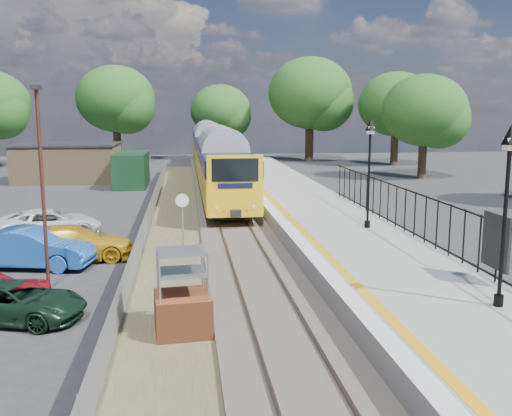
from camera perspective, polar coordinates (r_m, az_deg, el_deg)
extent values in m
plane|color=#2D2D30|center=(18.15, 0.74, -8.99)|extent=(120.00, 120.00, 0.00)
cube|color=#473F38|center=(27.73, -2.09, -2.20)|extent=(3.40, 80.00, 0.20)
cube|color=#4C472D|center=(25.70, -8.16, -3.41)|extent=(2.60, 70.00, 0.06)
cube|color=brown|center=(27.65, -3.58, -1.99)|extent=(0.07, 80.00, 0.14)
cube|color=brown|center=(27.77, -0.61, -1.92)|extent=(0.07, 80.00, 0.14)
cube|color=gray|center=(26.43, 7.41, -2.09)|extent=(5.00, 70.00, 0.90)
cube|color=silver|center=(25.87, 2.60, -1.25)|extent=(0.50, 70.00, 0.01)
cube|color=yellow|center=(25.96, 3.69, -1.22)|extent=(0.30, 70.00, 0.01)
cylinder|color=black|center=(15.95, 23.09, -8.50)|extent=(0.24, 0.24, 0.30)
cylinder|color=black|center=(15.50, 23.54, -1.97)|extent=(0.10, 0.10, 3.70)
cube|color=black|center=(15.25, 24.04, 5.23)|extent=(0.08, 0.08, 0.30)
cube|color=beige|center=(15.24, 24.08, 5.86)|extent=(0.26, 0.26, 0.30)
cone|color=black|center=(15.23, 24.14, 6.73)|extent=(0.44, 0.44, 0.50)
cylinder|color=black|center=(24.73, 11.07, -1.59)|extent=(0.24, 0.24, 0.30)
cylinder|color=black|center=(24.45, 11.21, 2.67)|extent=(0.10, 0.10, 3.70)
cube|color=black|center=(24.29, 11.36, 7.24)|extent=(0.08, 0.08, 0.30)
cube|color=beige|center=(24.28, 11.37, 7.64)|extent=(0.26, 0.26, 0.30)
cone|color=black|center=(24.28, 11.39, 8.18)|extent=(0.44, 0.44, 0.50)
cube|color=black|center=(21.70, 17.21, 0.87)|extent=(0.05, 26.00, 0.05)
cube|color=black|center=(17.84, 22.89, -3.10)|extent=(0.08, 1.40, 1.60)
cube|color=#917852|center=(50.15, -18.23, 4.29)|extent=(8.00, 6.00, 3.00)
cube|color=black|center=(50.04, -18.33, 6.05)|extent=(8.20, 6.20, 0.15)
cube|color=#133520|center=(45.44, -12.34, 3.78)|extent=(2.40, 6.00, 2.60)
cylinder|color=#332319|center=(67.57, -13.69, 6.14)|extent=(0.88, 0.88, 3.85)
ellipsoid|color=#22521B|center=(67.48, -13.87, 10.57)|extent=(8.80, 8.80, 7.48)
cylinder|color=#332319|center=(69.30, -3.53, 6.18)|extent=(0.72, 0.72, 3.15)
ellipsoid|color=#22521B|center=(69.17, -3.57, 9.72)|extent=(7.20, 7.20, 6.12)
cylinder|color=#332319|center=(66.70, 5.35, 6.48)|extent=(0.96, 0.96, 4.20)
ellipsoid|color=#22521B|center=(66.63, 5.43, 11.38)|extent=(9.60, 9.60, 8.16)
cylinder|color=#332319|center=(63.25, 13.66, 5.75)|extent=(0.80, 0.80, 3.50)
ellipsoid|color=#22521B|center=(63.13, 13.83, 10.06)|extent=(8.00, 8.00, 6.80)
cylinder|color=#332319|center=(51.42, 16.28, 4.59)|extent=(0.72, 0.72, 3.15)
ellipsoid|color=#22521B|center=(51.25, 16.51, 9.36)|extent=(7.20, 7.20, 6.12)
cube|color=yellow|center=(37.38, -3.47, 3.35)|extent=(2.80, 20.00, 1.90)
cube|color=#0E1036|center=(37.26, -3.49, 5.34)|extent=(2.82, 20.00, 0.90)
cube|color=black|center=(37.26, -3.49, 5.34)|extent=(2.82, 18.00, 0.70)
cube|color=black|center=(37.53, -3.45, 1.56)|extent=(2.00, 18.00, 0.45)
cube|color=yellow|center=(57.87, -4.79, 5.59)|extent=(2.80, 20.00, 1.90)
cube|color=#0E1036|center=(57.79, -4.81, 6.87)|extent=(2.82, 20.00, 0.90)
cube|color=black|center=(57.79, -4.81, 6.87)|extent=(2.82, 18.00, 0.70)
cube|color=black|center=(57.97, -4.78, 4.43)|extent=(2.00, 18.00, 0.45)
cube|color=black|center=(27.11, -2.10, 3.82)|extent=(2.24, 0.04, 1.10)
cube|color=#984726|center=(15.30, -7.33, -10.53)|extent=(1.55, 1.55, 1.10)
cylinder|color=#999EA3|center=(22.69, -7.33, -2.17)|extent=(0.06, 0.06, 2.36)
cylinder|color=silver|center=(22.42, -7.39, 0.76)|extent=(0.53, 0.09, 0.53)
cylinder|color=#432016|center=(19.44, -20.55, 1.47)|extent=(0.12, 0.12, 6.48)
cube|color=black|center=(19.28, -21.14, 11.18)|extent=(0.25, 0.50, 0.15)
imported|color=black|center=(17.46, -22.96, -8.65)|extent=(4.30, 2.84, 1.10)
imported|color=#1C53AB|center=(22.90, -21.56, -3.76)|extent=(4.81, 2.48, 1.51)
imported|color=gold|center=(23.51, -17.79, -3.38)|extent=(4.83, 2.25, 1.36)
imported|color=silver|center=(28.18, -20.00, -1.43)|extent=(5.18, 3.54, 1.32)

